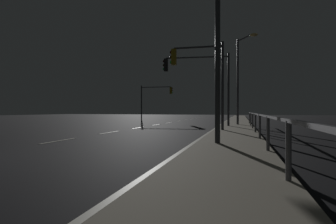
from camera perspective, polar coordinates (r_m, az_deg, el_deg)
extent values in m
plane|color=black|center=(21.95, -2.31, -2.97)|extent=(112.00, 112.00, 0.00)
cube|color=#9E937F|center=(20.74, 15.98, -2.98)|extent=(2.37, 77.00, 0.14)
cube|color=silver|center=(10.98, -24.38, -6.23)|extent=(0.14, 2.00, 0.01)
cube|color=silver|center=(14.22, -13.66, -4.73)|extent=(0.14, 2.00, 0.01)
cube|color=silver|center=(17.77, -7.09, -3.72)|extent=(0.14, 2.00, 0.01)
cube|color=silver|center=(21.48, -2.75, -3.02)|extent=(0.14, 2.00, 0.01)
cube|color=silver|center=(25.28, 0.29, -2.53)|extent=(0.14, 2.00, 0.01)
cube|color=silver|center=(29.13, 2.54, -2.15)|extent=(0.14, 2.00, 0.01)
cube|color=silver|center=(33.02, 4.25, -1.87)|extent=(0.14, 2.00, 0.01)
cube|color=silver|center=(36.93, 5.61, -1.64)|extent=(0.14, 2.00, 0.01)
cube|color=silver|center=(40.86, 6.70, -1.45)|extent=(0.14, 2.00, 0.01)
cube|color=silver|center=(44.80, 7.60, -1.30)|extent=(0.14, 2.00, 0.01)
cube|color=silver|center=(48.75, 8.36, -1.17)|extent=(0.14, 2.00, 0.01)
cube|color=silver|center=(25.79, 12.96, -2.48)|extent=(0.14, 53.00, 0.01)
cylinder|color=#38383D|center=(14.48, 12.78, 6.10)|extent=(0.16, 0.16, 5.15)
cylinder|color=#38383D|center=(14.95, 7.05, 14.98)|extent=(2.89, 0.36, 0.11)
cube|color=olive|center=(15.01, 1.40, 12.86)|extent=(0.31, 0.36, 0.95)
sphere|color=black|center=(15.11, 0.80, 13.94)|extent=(0.20, 0.20, 0.20)
sphere|color=black|center=(15.04, 0.80, 12.83)|extent=(0.20, 0.20, 0.20)
sphere|color=#19D84C|center=(14.98, 0.80, 11.71)|extent=(0.20, 0.20, 0.20)
cylinder|color=#2D3033|center=(34.54, -6.30, 2.23)|extent=(0.16, 0.16, 4.83)
cylinder|color=#4C4C51|center=(34.05, -2.87, 5.91)|extent=(4.29, 0.42, 0.11)
cube|color=olive|center=(33.49, 0.69, 5.11)|extent=(0.30, 0.36, 0.95)
sphere|color=black|center=(33.49, 0.95, 5.62)|extent=(0.20, 0.20, 0.20)
sphere|color=black|center=(33.46, 0.95, 5.11)|extent=(0.20, 0.20, 0.20)
sphere|color=#19D84C|center=(33.44, 0.95, 4.60)|extent=(0.20, 0.20, 0.20)
cylinder|color=#38383D|center=(18.40, 14.11, 5.22)|extent=(0.16, 0.16, 5.38)
cylinder|color=#4C4C51|center=(18.68, 6.80, 12.74)|extent=(4.63, 0.81, 0.11)
cube|color=black|center=(18.78, -0.47, 11.04)|extent=(0.33, 0.38, 0.95)
sphere|color=black|center=(18.86, -0.95, 11.92)|extent=(0.20, 0.20, 0.20)
sphere|color=black|center=(18.80, -0.95, 11.03)|extent=(0.20, 0.20, 0.20)
sphere|color=#19D84C|center=(18.75, -0.95, 10.12)|extent=(0.20, 0.20, 0.20)
cylinder|color=#4C4C51|center=(20.65, 16.18, 6.89)|extent=(0.18, 0.18, 6.97)
cylinder|color=#4C4C51|center=(20.50, 17.85, 16.46)|extent=(1.24, 1.71, 0.10)
ellipsoid|color=#F9D172|center=(19.70, 19.65, 16.83)|extent=(0.56, 0.36, 0.24)
cylinder|color=#2D3033|center=(9.00, 11.66, 20.39)|extent=(0.18, 0.18, 8.41)
cylinder|color=#59595E|center=(4.31, 26.62, -8.17)|extent=(0.09, 0.09, 0.95)
cylinder|color=#59595E|center=(7.27, 22.59, -4.72)|extent=(0.09, 0.09, 0.95)
cylinder|color=#59595E|center=(10.25, 20.91, -3.27)|extent=(0.09, 0.09, 0.95)
cylinder|color=#59595E|center=(13.24, 19.99, -2.46)|extent=(0.09, 0.09, 0.95)
cylinder|color=#59595E|center=(16.24, 19.41, -1.96)|extent=(0.09, 0.09, 0.95)
cylinder|color=#59595E|center=(19.23, 19.01, -1.61)|extent=(0.09, 0.09, 0.95)
cylinder|color=#59595E|center=(22.23, 18.71, -1.36)|extent=(0.09, 0.09, 0.95)
cube|color=slate|center=(11.73, 20.39, -0.50)|extent=(0.06, 21.01, 0.06)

